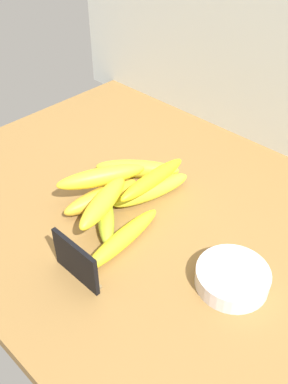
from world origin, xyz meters
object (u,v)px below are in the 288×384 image
at_px(banana_3, 122,239).
at_px(banana_5, 103,202).
at_px(banana_6, 153,179).
at_px(banana_2, 151,190).
at_px(banana_7, 101,177).
at_px(fruit_bowl, 232,278).
at_px(banana_1, 101,197).
at_px(chalkboard_sign, 76,262).
at_px(banana_0, 106,216).
at_px(banana_4, 137,169).

bearing_deg(banana_3, banana_5, 165.51).
distance_m(banana_3, banana_6, 0.15).
height_order(banana_2, banana_7, banana_7).
distance_m(fruit_bowl, banana_1, 0.32).
bearing_deg(fruit_bowl, banana_3, -161.59).
xyz_separation_m(fruit_bowl, banana_1, (-0.32, -0.02, 0.00)).
xyz_separation_m(chalkboard_sign, banana_5, (-0.07, 0.13, 0.01)).
distance_m(banana_6, banana_7, 0.11).
distance_m(banana_0, banana_2, 0.12).
xyz_separation_m(chalkboard_sign, banana_6, (-0.05, 0.24, 0.02)).
height_order(banana_5, banana_6, same).
distance_m(banana_0, banana_3, 0.07).
bearing_deg(chalkboard_sign, banana_7, 126.66).
bearing_deg(banana_5, chalkboard_sign, -60.45).
xyz_separation_m(banana_1, banana_4, (-0.02, 0.12, 0.00)).
bearing_deg(banana_1, banana_4, 97.28).
xyz_separation_m(banana_3, banana_7, (-0.13, 0.07, 0.04)).
relative_size(banana_0, banana_7, 0.85).
bearing_deg(banana_2, banana_4, 155.90).
xyz_separation_m(fruit_bowl, banana_3, (-0.20, -0.07, 0.00)).
height_order(chalkboard_sign, banana_4, chalkboard_sign).
bearing_deg(banana_4, banana_3, -52.55).
bearing_deg(banana_0, banana_5, -157.88).
bearing_deg(banana_5, banana_3, -14.49).
relative_size(chalkboard_sign, fruit_bowl, 0.86).
distance_m(banana_2, banana_5, 0.13).
bearing_deg(banana_7, banana_2, 47.17).
height_order(banana_3, banana_7, banana_7).
xyz_separation_m(chalkboard_sign, banana_2, (-0.06, 0.25, -0.02)).
distance_m(banana_1, banana_4, 0.12).
xyz_separation_m(banana_4, banana_7, (0.00, -0.11, 0.04)).
xyz_separation_m(fruit_bowl, banana_6, (-0.25, 0.07, 0.04)).
distance_m(chalkboard_sign, banana_6, 0.25).
xyz_separation_m(fruit_bowl, banana_0, (-0.27, -0.05, 0.00)).
bearing_deg(banana_6, banana_3, -69.85).
relative_size(banana_2, banana_4, 0.97).
xyz_separation_m(banana_5, banana_7, (-0.06, 0.05, 0.01)).
relative_size(banana_4, banana_7, 1.01).
height_order(banana_0, banana_3, banana_3).
xyz_separation_m(banana_3, banana_6, (-0.05, 0.14, 0.04)).
height_order(chalkboard_sign, banana_6, chalkboard_sign).
bearing_deg(banana_7, fruit_bowl, 0.44).
bearing_deg(chalkboard_sign, fruit_bowl, 40.85).
relative_size(fruit_bowl, banana_3, 0.62).
bearing_deg(chalkboard_sign, banana_5, 119.55).
xyz_separation_m(fruit_bowl, banana_2, (-0.26, 0.07, 0.00)).
distance_m(chalkboard_sign, banana_7, 0.22).
bearing_deg(banana_6, banana_2, 146.67).
distance_m(banana_5, banana_6, 0.12).
relative_size(chalkboard_sign, banana_6, 0.59).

